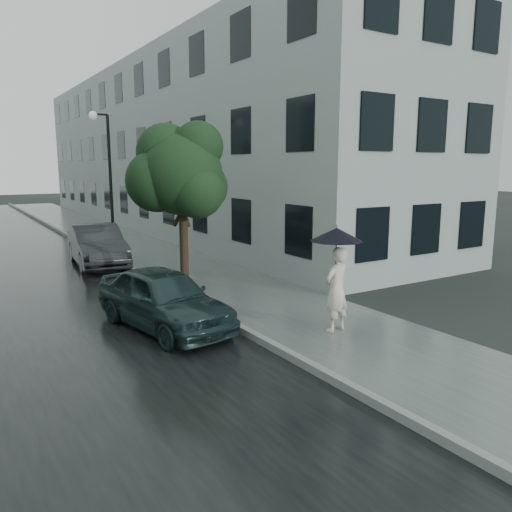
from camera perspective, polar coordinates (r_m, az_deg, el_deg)
ground at (r=11.21m, az=6.19°, el=-7.76°), size 120.00×120.00×0.00m
sidewalk at (r=21.76m, az=-13.18°, el=0.84°), size 3.50×60.00×0.01m
kerb_near at (r=21.24m, az=-17.84°, el=0.59°), size 0.15×60.00×0.15m
asphalt_road at (r=20.70m, az=-27.24°, el=-0.51°), size 6.85×60.00×0.00m
building_near at (r=30.39m, az=-8.74°, el=12.09°), size 7.02×36.00×9.00m
pedestrian at (r=10.60m, az=9.17°, el=-3.78°), size 0.74×0.57×1.80m
umbrella at (r=10.38m, az=9.20°, el=2.43°), size 1.14×1.14×1.32m
street_tree at (r=13.81m, az=-8.59°, el=9.29°), size 2.86×2.60×4.65m
lamp_post at (r=21.31m, az=-16.71°, el=9.07°), size 0.85×0.33×5.58m
car_near at (r=10.91m, az=-10.53°, el=-4.77°), size 2.15×4.04×1.31m
car_far at (r=18.38m, az=-17.71°, el=1.19°), size 1.87×4.43×1.42m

